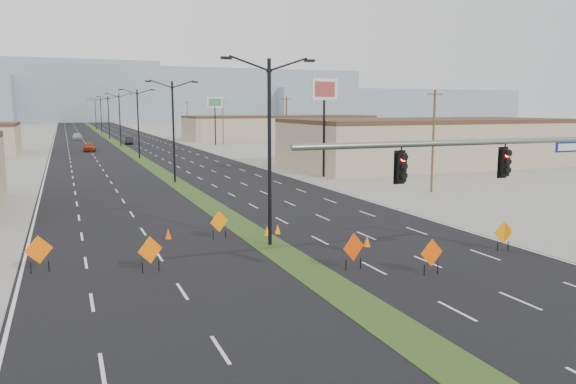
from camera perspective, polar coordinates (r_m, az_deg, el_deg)
name	(u,v)px	position (r m, az deg, el deg)	size (l,w,h in m)	color
ground	(387,323)	(20.47, 9.99, -12.99)	(600.00, 600.00, 0.00)	gray
road_surface	(119,145)	(116.80, -16.78, 4.58)	(25.00, 400.00, 0.02)	black
median_strip	(119,145)	(116.80, -16.78, 4.58)	(2.00, 400.00, 0.04)	#2B4318
building_se_near	(429,144)	(75.55, 14.11, 4.77)	(36.00, 18.00, 5.50)	tan
building_se_far	(280,128)	(135.09, -0.87, 6.51)	(44.00, 16.00, 5.00)	tan
mesa_center	(159,95)	(320.13, -12.93, 9.58)	(220.00, 50.00, 28.00)	gray
mesa_east	(389,105)	(360.37, 10.21, 8.73)	(160.00, 50.00, 18.00)	gray
mesa_backdrop	(21,91)	(336.81, -25.49, 9.25)	(140.00, 50.00, 32.00)	gray
signal_mast	(538,171)	(26.18, 24.06, 1.95)	(16.30, 0.60, 8.00)	slate
streetlight_0	(269,146)	(29.96, -1.89, 4.65)	(5.15, 0.24, 10.02)	black
streetlight_1	(173,128)	(57.06, -11.56, 6.37)	(5.15, 0.24, 10.02)	black
streetlight_2	(138,121)	(84.75, -14.98, 6.93)	(5.15, 0.24, 10.02)	black
streetlight_3	(120,118)	(112.59, -16.72, 7.21)	(5.15, 0.24, 10.02)	black
streetlight_4	(109,116)	(140.50, -17.76, 7.37)	(5.15, 0.24, 10.02)	black
streetlight_5	(101,114)	(168.43, -18.46, 7.48)	(5.15, 0.24, 10.02)	black
streetlight_6	(96,113)	(196.39, -18.97, 7.56)	(5.15, 0.24, 10.02)	black
utility_pole_0	(433,139)	(51.07, 14.54, 5.19)	(1.60, 0.20, 9.00)	#4C3823
utility_pole_1	(287,127)	(81.92, -0.15, 6.65)	(1.60, 0.20, 9.00)	#4C3823
utility_pole_2	(223,121)	(115.17, -6.63, 7.17)	(1.60, 0.20, 9.00)	#4C3823
utility_pole_3	(187,118)	(149.22, -10.18, 7.41)	(1.60, 0.20, 9.00)	#4C3823
car_left	(90,147)	(101.73, -19.51, 4.36)	(1.87, 4.64, 1.58)	#9C2E11
car_mid	(129,140)	(119.05, -15.84, 5.06)	(1.60, 4.59, 1.51)	black
car_far	(77,137)	(139.02, -20.62, 5.30)	(2.08, 5.13, 1.49)	#9EA4A7
construction_sign_0	(39,251)	(28.00, -23.99, -5.49)	(1.22, 0.55, 1.74)	#FF5F05
construction_sign_1	(150,251)	(26.43, -13.83, -5.87)	(1.17, 0.55, 1.68)	#FF6605
construction_sign_2	(219,223)	(32.30, -7.01, -3.10)	(1.16, 0.51, 1.64)	orange
construction_sign_3	(354,248)	(26.19, 6.68, -5.71)	(1.26, 0.45, 1.75)	#D83D04
construction_sign_4	(432,254)	(26.09, 14.39, -6.12)	(1.24, 0.16, 1.66)	#E84E04
construction_sign_5	(504,233)	(31.56, 21.05, -3.94)	(1.20, 0.10, 1.60)	orange
cone_0	(267,231)	(32.98, -2.17, -3.99)	(0.35, 0.35, 0.59)	orange
cone_1	(367,241)	(30.73, 8.03, -4.97)	(0.38, 0.38, 0.63)	#FF6905
cone_2	(278,229)	(33.46, -1.06, -3.80)	(0.35, 0.35, 0.59)	orange
cone_3	(168,234)	(32.88, -12.08, -4.17)	(0.38, 0.38, 0.64)	#DF4604
pole_sign_east_near	(324,96)	(60.77, 3.70, 9.70)	(3.40, 1.22, 10.52)	black
pole_sign_east_far	(215,106)	(113.04, -7.44, 8.67)	(3.10, 0.81, 9.46)	black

